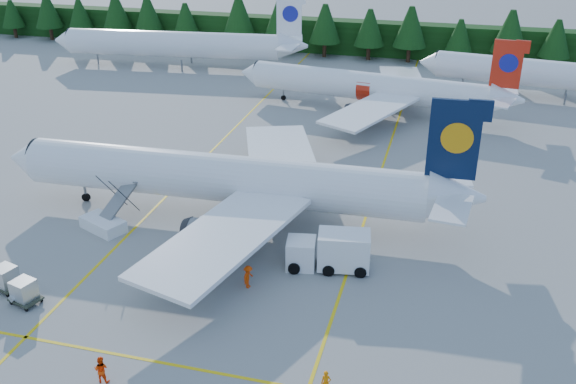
% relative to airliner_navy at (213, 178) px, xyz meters
% --- Properties ---
extents(ground, '(320.00, 320.00, 0.00)m').
position_rel_airliner_navy_xyz_m(ground, '(7.81, -14.49, -3.85)').
color(ground, gray).
rests_on(ground, ground).
extents(taxi_stripe_a, '(0.25, 120.00, 0.01)m').
position_rel_airliner_navy_xyz_m(taxi_stripe_a, '(-6.19, 5.51, -3.84)').
color(taxi_stripe_a, yellow).
rests_on(taxi_stripe_a, ground).
extents(taxi_stripe_b, '(0.25, 120.00, 0.01)m').
position_rel_airliner_navy_xyz_m(taxi_stripe_b, '(13.81, 5.51, -3.84)').
color(taxi_stripe_b, yellow).
rests_on(taxi_stripe_b, ground).
extents(taxi_stripe_cross, '(80.00, 0.25, 0.01)m').
position_rel_airliner_navy_xyz_m(taxi_stripe_cross, '(7.81, -20.49, -3.84)').
color(taxi_stripe_cross, yellow).
rests_on(taxi_stripe_cross, ground).
extents(treeline_hedge, '(220.00, 4.00, 6.00)m').
position_rel_airliner_navy_xyz_m(treeline_hedge, '(7.81, 67.51, -0.85)').
color(treeline_hedge, black).
rests_on(treeline_hedge, ground).
extents(airliner_navy, '(44.03, 36.21, 12.80)m').
position_rel_airliner_navy_xyz_m(airliner_navy, '(0.00, 0.00, 0.00)').
color(airliner_navy, white).
rests_on(airliner_navy, ground).
extents(airliner_red, '(38.40, 31.39, 11.20)m').
position_rel_airliner_navy_xyz_m(airliner_red, '(8.36, 34.86, -0.48)').
color(airliner_red, white).
rests_on(airliner_red, ground).
extents(airliner_far_left, '(43.24, 8.56, 12.58)m').
position_rel_airliner_navy_xyz_m(airliner_far_left, '(-27.54, 49.91, 0.10)').
color(airliner_far_left, white).
rests_on(airliner_far_left, ground).
extents(airliner_far_right, '(39.49, 9.02, 11.52)m').
position_rel_airliner_navy_xyz_m(airliner_far_right, '(33.23, 47.33, -0.24)').
color(airliner_far_right, white).
rests_on(airliner_far_right, ground).
extents(airstairs, '(5.03, 6.40, 3.77)m').
position_rel_airliner_navy_xyz_m(airstairs, '(-8.62, -5.00, -3.03)').
color(airstairs, white).
rests_on(airstairs, ground).
extents(service_truck, '(6.95, 3.43, 3.21)m').
position_rel_airliner_navy_xyz_m(service_truck, '(12.16, -6.34, -2.26)').
color(service_truck, white).
rests_on(service_truck, ground).
extents(uld_pair, '(5.00, 3.39, 1.65)m').
position_rel_airliner_navy_xyz_m(uld_pair, '(-9.82, -16.37, -2.74)').
color(uld_pair, '#2F3627').
rests_on(uld_pair, ground).
extents(crew_a, '(0.68, 0.51, 1.69)m').
position_rel_airliner_navy_xyz_m(crew_a, '(14.92, -20.51, -3.00)').
color(crew_a, orange).
rests_on(crew_a, ground).
extents(crew_b, '(0.98, 0.80, 1.87)m').
position_rel_airliner_navy_xyz_m(crew_b, '(1.15, -23.00, -2.91)').
color(crew_b, '#FF3E05').
rests_on(crew_b, ground).
extents(crew_c, '(0.66, 0.87, 1.90)m').
position_rel_airliner_navy_xyz_m(crew_c, '(6.77, -10.72, -2.90)').
color(crew_c, '#F33F05').
rests_on(crew_c, ground).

